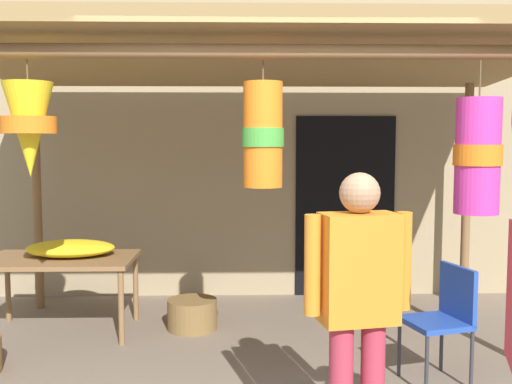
% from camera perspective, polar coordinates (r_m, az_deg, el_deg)
% --- Properties ---
extents(shop_facade, '(11.91, 0.29, 4.38)m').
position_cam_1_polar(shop_facade, '(6.76, 0.57, 8.77)').
color(shop_facade, '#9E8966').
rests_on(shop_facade, ground_plane).
extents(market_stall_canopy, '(4.93, 2.64, 2.58)m').
position_cam_1_polar(market_stall_canopy, '(4.97, 0.60, 11.40)').
color(market_stall_canopy, brown).
rests_on(market_stall_canopy, ground_plane).
extents(display_table, '(1.32, 0.81, 0.69)m').
position_cam_1_polar(display_table, '(5.71, -18.11, -6.58)').
color(display_table, brown).
rests_on(display_table, ground_plane).
extents(flower_heap_on_table, '(0.80, 0.56, 0.14)m').
position_cam_1_polar(flower_heap_on_table, '(5.72, -17.06, -5.13)').
color(flower_heap_on_table, yellow).
rests_on(flower_heap_on_table, display_table).
extents(folding_chair, '(0.49, 0.49, 0.84)m').
position_cam_1_polar(folding_chair, '(4.59, 17.49, -10.92)').
color(folding_chair, '#2347A8').
rests_on(folding_chair, ground_plane).
extents(wicker_basket_spare, '(0.46, 0.46, 0.28)m').
position_cam_1_polar(wicker_basket_spare, '(5.67, -6.08, -11.46)').
color(wicker_basket_spare, brown).
rests_on(wicker_basket_spare, ground_plane).
extents(customer_foreground, '(0.58, 0.29, 1.57)m').
position_cam_1_polar(customer_foreground, '(3.26, 9.67, -9.66)').
color(customer_foreground, '#B23347').
rests_on(customer_foreground, ground_plane).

